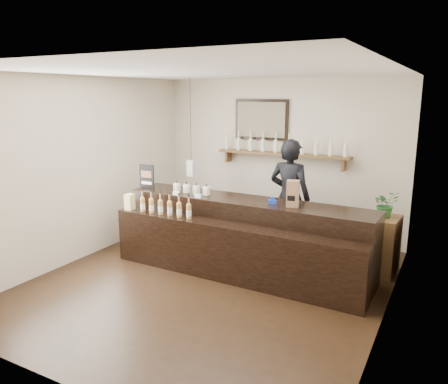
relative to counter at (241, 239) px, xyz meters
name	(u,v)px	position (x,y,z in m)	size (l,w,h in m)	color
ground	(210,282)	(-0.19, -0.56, -0.49)	(5.00, 5.00, 0.00)	black
room_shell	(209,159)	(-0.19, -0.56, 1.21)	(5.00, 5.00, 5.00)	beige
back_wall_decor	(269,138)	(-0.35, 1.81, 1.27)	(2.66, 0.96, 1.69)	brown
counter	(241,239)	(0.00, 0.00, 0.00)	(3.75, 1.08, 1.22)	black
promo_sign	(147,176)	(-1.75, 0.11, 0.74)	(0.27, 0.03, 0.38)	black
paper_bag	(293,194)	(0.74, 0.06, 0.73)	(0.19, 0.16, 0.36)	brown
tape_dispenser	(273,201)	(0.44, 0.08, 0.59)	(0.12, 0.08, 0.10)	#1937AF
side_cabinet	(382,245)	(1.81, 0.92, -0.08)	(0.46, 0.60, 0.83)	brown
potted_plant	(386,204)	(1.81, 0.92, 0.53)	(0.34, 0.30, 0.38)	#245C26
shopkeeper	(290,190)	(0.37, 0.99, 0.56)	(0.77, 0.50, 2.11)	black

